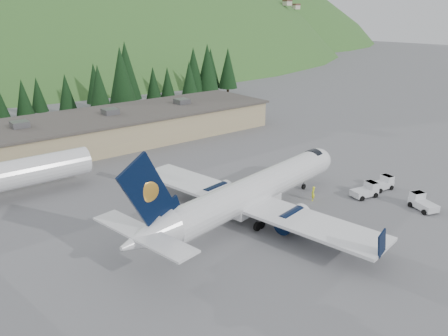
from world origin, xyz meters
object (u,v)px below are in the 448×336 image
airliner (252,193)px  baggage_tug_a (383,183)px  baggage_tug_c (422,202)px  ramp_worker (313,194)px  baggage_tug_b (366,190)px  terminal_building (84,133)px

airliner → baggage_tug_a: (19.21, -4.46, -2.23)m
airliner → baggage_tug_c: size_ratio=9.11×
baggage_tug_c → ramp_worker: bearing=59.7°
baggage_tug_b → ramp_worker: (-6.32, 3.28, 0.12)m
ramp_worker → baggage_tug_c: bearing=86.0°
airliner → ramp_worker: airliner is taller
baggage_tug_a → terminal_building: (-23.25, 42.63, 1.85)m
ramp_worker → terminal_building: bearing=-116.4°
airliner → baggage_tug_b: size_ratio=9.28×
airliner → baggage_tug_c: 20.53m
baggage_tug_a → ramp_worker: 10.65m
baggage_tug_a → terminal_building: terminal_building is taller
airliner → terminal_building: bearing=86.0°
airliner → baggage_tug_c: (17.29, -10.85, -2.20)m
airliner → baggage_tug_c: airliner is taller
terminal_building → baggage_tug_b: bearing=-65.6°
baggage_tug_c → terminal_building: (-21.32, 49.02, 1.82)m
airliner → baggage_tug_a: bearing=-23.1°
airliner → terminal_building: airliner is taller
baggage_tug_a → terminal_building: bearing=126.5°
baggage_tug_a → baggage_tug_c: size_ratio=0.92×
baggage_tug_a → baggage_tug_c: 6.67m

